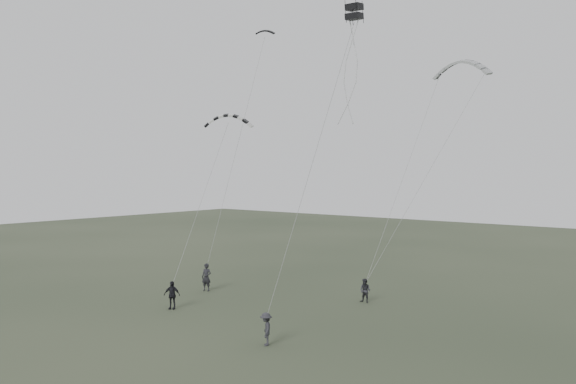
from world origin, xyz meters
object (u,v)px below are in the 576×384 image
Objects in this scene: kite_pale_large at (461,62)px; flyer_right at (365,291)px; kite_dark_small at (265,31)px; kite_striped at (228,115)px; kite_box at (354,12)px; flyer_center at (172,295)px; flyer_far at (266,329)px; flyer_left at (206,277)px.

flyer_right is at bearing -125.87° from kite_pale_large.
kite_striped is at bearing -112.49° from kite_dark_small.
kite_box reaches higher than kite_striped.
kite_dark_small is at bearing 138.66° from kite_box.
flyer_center is 1.08× the size of flyer_far.
kite_pale_large is at bearing 55.65° from flyer_right.
kite_pale_large is (12.13, 15.15, 15.07)m from flyer_center.
flyer_right is 0.46× the size of kite_striped.
flyer_left is at bearing -149.76° from kite_pale_large.
flyer_left is at bearing 167.47° from kite_striped.
flyer_far is at bearing -77.00° from kite_striped.
kite_dark_small reaches higher than flyer_far.
flyer_left is 2.67× the size of kite_box.
kite_box is at bearing -66.27° from flyer_right.
flyer_center is 0.51× the size of kite_striped.
kite_box is at bearing -60.72° from kite_striped.
flyer_right is at bearing -20.87° from kite_striped.
kite_dark_small is 2.01× the size of kite_box.
flyer_center reaches higher than flyer_far.
flyer_far is (0.87, -10.76, 0.02)m from flyer_right.
kite_dark_small is (-10.95, 12.53, 18.50)m from flyer_far.
flyer_center is 12.88m from kite_striped.
kite_striped is (-10.04, 7.60, 11.57)m from flyer_far.
flyer_left reaches higher than flyer_far.
kite_box is at bearing 84.48° from flyer_far.
flyer_center is 9.46m from flyer_far.
kite_dark_small is (-1.67, 10.67, 18.44)m from flyer_center.
kite_dark_small is at bearing 67.99° from flyer_center.
flyer_far is at bearing -104.57° from kite_pale_large.
flyer_far is 24.88m from kite_dark_small.
kite_dark_small is (0.57, 5.70, 18.32)m from flyer_left.
flyer_far is 22.94m from kite_pale_large.
kite_dark_small is 8.55m from kite_striped.
kite_pale_large is at bearing -14.97° from kite_dark_small.
kite_box is (12.66, 0.63, 15.13)m from flyer_center.
flyer_far is 0.41× the size of kite_pale_large.
kite_striped is (0.91, -4.93, -6.93)m from kite_dark_small.
kite_dark_small is 17.81m from kite_box.
flyer_left is 11.35m from flyer_right.
flyer_right is 0.90× the size of flyer_center.
kite_dark_small reaches higher than kite_striped.
flyer_center is 0.44× the size of kite_pale_large.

